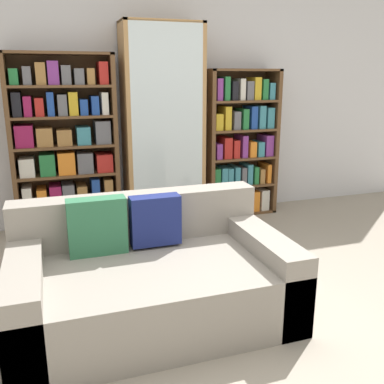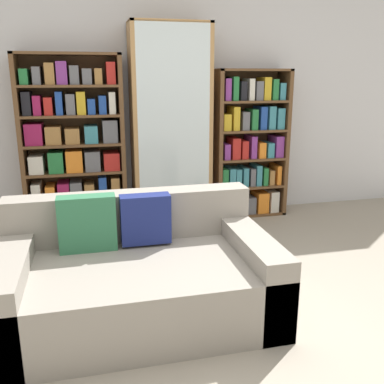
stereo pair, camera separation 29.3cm
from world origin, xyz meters
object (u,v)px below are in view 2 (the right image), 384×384
(bookshelf_left, at_px, (74,147))
(wine_bottle, at_px, (245,237))
(display_cabinet, at_px, (171,125))
(bookshelf_right, at_px, (250,146))
(couch, at_px, (137,276))

(bookshelf_left, xyz_separation_m, wine_bottle, (1.39, -1.02, -0.67))
(bookshelf_left, xyz_separation_m, display_cabinet, (0.95, -0.02, 0.18))
(bookshelf_left, bearing_deg, bookshelf_right, 0.00)
(couch, bearing_deg, bookshelf_left, 102.37)
(couch, relative_size, wine_bottle, 4.75)
(couch, relative_size, display_cabinet, 0.84)
(couch, bearing_deg, bookshelf_right, 51.35)
(bookshelf_right, xyz_separation_m, wine_bottle, (-0.41, -1.02, -0.60))
(couch, height_order, bookshelf_left, bookshelf_left)
(bookshelf_right, bearing_deg, couch, -128.65)
(display_cabinet, bearing_deg, bookshelf_right, 1.08)
(bookshelf_left, height_order, wine_bottle, bookshelf_left)
(wine_bottle, bearing_deg, couch, -143.06)
(couch, height_order, bookshelf_right, bookshelf_right)
(bookshelf_left, relative_size, bookshelf_right, 1.09)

